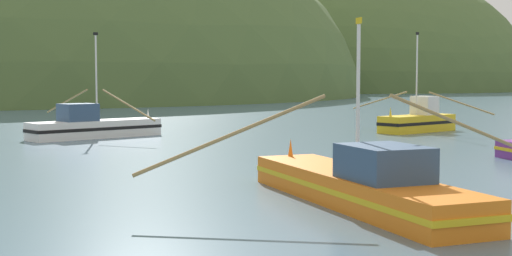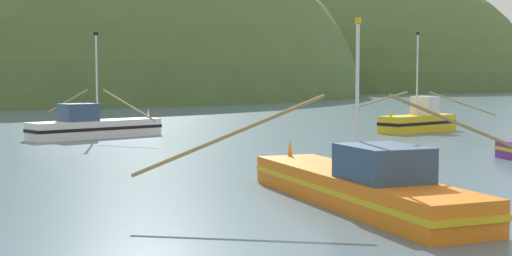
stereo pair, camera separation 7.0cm
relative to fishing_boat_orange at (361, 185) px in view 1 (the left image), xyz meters
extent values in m
ellipsoid|color=#516B38|center=(82.16, 191.08, -0.69)|extent=(130.81, 104.64, 84.18)
cube|color=orange|center=(-0.02, 0.24, -0.18)|extent=(3.30, 11.86, 1.03)
cube|color=gold|center=(-0.02, 0.24, -0.13)|extent=(3.34, 11.98, 0.19)
cone|color=orange|center=(-0.42, 5.61, 0.69)|extent=(0.21, 0.21, 0.70)
cube|color=#334C6B|center=(0.10, -1.40, 0.87)|extent=(2.33, 2.84, 1.07)
cylinder|color=silver|center=(-0.02, 0.24, 2.77)|extent=(0.12, 0.12, 4.87)
cube|color=gold|center=(-0.02, 0.24, 5.32)|extent=(0.06, 0.36, 0.20)
cylinder|color=#997F4C|center=(-4.33, -0.08, 1.77)|extent=(6.24, 0.58, 2.37)
cylinder|color=#997F4C|center=(4.29, 0.56, 1.77)|extent=(6.24, 0.58, 2.37)
cube|color=white|center=(-6.35, 29.01, -0.09)|extent=(9.45, 6.04, 1.21)
cube|color=black|center=(-6.35, 29.01, -0.03)|extent=(9.55, 6.10, 0.22)
cone|color=white|center=(-2.44, 30.88, 0.87)|extent=(0.27, 0.27, 0.70)
cube|color=#334C6B|center=(-7.54, 28.45, 1.11)|extent=(2.86, 2.68, 1.19)
cylinder|color=silver|center=(-6.24, 29.06, 3.44)|extent=(0.12, 0.12, 5.85)
cube|color=black|center=(-6.24, 29.06, 6.48)|extent=(0.34, 0.18, 0.20)
cylinder|color=#997F4C|center=(-8.14, 32.77, 1.72)|extent=(2.76, 5.61, 1.92)
cylinder|color=#997F4C|center=(-4.56, 25.26, 1.72)|extent=(2.76, 5.61, 1.92)
cube|color=gold|center=(17.64, 27.12, -0.05)|extent=(7.32, 4.72, 1.29)
cube|color=black|center=(17.64, 27.12, 0.02)|extent=(7.39, 4.77, 0.23)
cone|color=gold|center=(14.66, 25.82, 0.95)|extent=(0.26, 0.26, 0.70)
cube|color=silver|center=(18.43, 27.46, 1.32)|extent=(2.01, 2.14, 1.45)
cylinder|color=silver|center=(17.49, 27.05, 3.64)|extent=(0.12, 0.12, 6.09)
cube|color=black|center=(17.49, 27.05, 6.81)|extent=(0.34, 0.17, 0.20)
cylinder|color=#997F4C|center=(19.15, 23.67, 1.63)|extent=(2.30, 5.08, 1.59)
cylinder|color=#997F4C|center=(16.14, 30.57, 1.63)|extent=(2.30, 5.08, 1.59)
camera|label=1|loc=(-9.91, -20.75, 3.49)|focal=49.44mm
camera|label=2|loc=(-9.85, -20.77, 3.49)|focal=49.44mm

